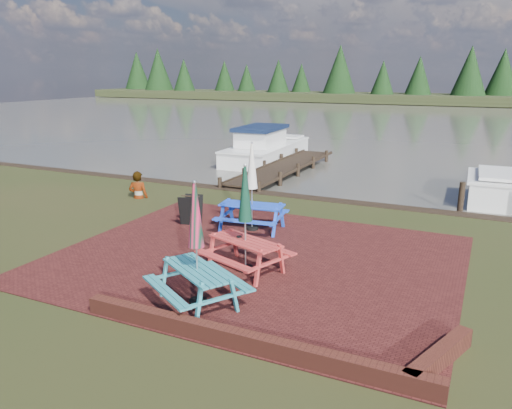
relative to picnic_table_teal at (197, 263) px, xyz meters
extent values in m
plane|color=black|center=(-0.05, 1.56, -0.82)|extent=(120.00, 120.00, 0.00)
cube|color=#391312|center=(-0.05, 2.56, -0.81)|extent=(9.00, 7.50, 0.02)
cube|color=#4C1E16|center=(1.45, -1.04, -0.67)|extent=(6.00, 0.22, 0.30)
cube|color=#4C1E16|center=(4.25, -0.24, -0.67)|extent=(0.82, 1.77, 0.30)
cube|color=#49473E|center=(-0.05, 38.56, -0.82)|extent=(120.00, 60.00, 0.02)
cube|color=black|center=(-0.05, 67.56, -0.32)|extent=(120.00, 10.00, 1.20)
cube|color=teal|center=(0.00, 0.00, -0.13)|extent=(1.77, 1.43, 0.04)
cube|color=teal|center=(-0.33, -0.54, -0.40)|extent=(1.55, 1.07, 0.04)
cube|color=teal|center=(0.33, 0.54, -0.40)|extent=(1.55, 1.07, 0.04)
cube|color=teal|center=(-0.62, 0.38, -0.47)|extent=(0.82, 1.28, 0.69)
cube|color=teal|center=(0.62, -0.38, -0.47)|extent=(0.82, 1.28, 0.69)
cylinder|color=black|center=(0.00, 0.00, -0.77)|extent=(0.34, 0.34, 0.09)
cylinder|color=#B2B2B7|center=(0.00, 0.00, 0.35)|extent=(0.03, 0.03, 2.33)
cone|color=#CA1C45|center=(0.00, 0.00, 0.91)|extent=(0.30, 0.30, 1.16)
cube|color=#B6312E|center=(0.08, 1.82, -0.13)|extent=(1.80, 1.18, 0.04)
cube|color=#B6312E|center=(-0.14, 1.22, -0.40)|extent=(1.65, 0.77, 0.04)
cube|color=#B6312E|center=(0.29, 2.41, -0.40)|extent=(1.65, 0.77, 0.04)
cube|color=#B6312E|center=(-0.61, 2.06, -0.47)|extent=(0.56, 1.39, 0.69)
cube|color=#B6312E|center=(0.76, 1.57, -0.47)|extent=(0.56, 1.39, 0.69)
cylinder|color=black|center=(0.08, 1.82, -0.77)|extent=(0.33, 0.33, 0.09)
cylinder|color=#B2B2B7|center=(0.08, 1.82, 0.35)|extent=(0.03, 0.03, 2.33)
cone|color=#0D3020|center=(0.08, 1.82, 0.91)|extent=(0.30, 0.30, 1.16)
cube|color=blue|center=(-1.05, 4.49, -0.11)|extent=(1.79, 0.89, 0.04)
cube|color=blue|center=(-0.97, 3.85, -0.39)|extent=(1.73, 0.45, 0.04)
cube|color=blue|center=(-1.14, 5.13, -0.39)|extent=(1.73, 0.45, 0.04)
cube|color=blue|center=(-1.79, 4.39, -0.46)|extent=(0.27, 1.49, 0.71)
cube|color=blue|center=(-0.32, 4.59, -0.46)|extent=(0.27, 1.49, 0.71)
cylinder|color=black|center=(-1.05, 4.49, -0.77)|extent=(0.34, 0.34, 0.10)
cylinder|color=#B2B2B7|center=(-1.05, 4.49, 0.38)|extent=(0.03, 0.03, 2.39)
cone|color=silver|center=(-1.05, 4.49, 0.95)|extent=(0.31, 0.31, 1.19)
cube|color=black|center=(-2.80, 4.03, -0.39)|extent=(0.56, 0.32, 0.84)
cube|color=black|center=(-2.80, 4.31, -0.39)|extent=(0.56, 0.32, 0.84)
cube|color=black|center=(-2.80, 4.17, 0.02)|extent=(0.52, 0.15, 0.03)
cube|color=black|center=(-3.55, 13.06, -0.70)|extent=(1.60, 9.00, 0.06)
cube|color=black|center=(-4.30, 13.06, -0.65)|extent=(0.08, 9.00, 0.08)
cube|color=black|center=(-2.80, 13.06, -0.65)|extent=(0.08, 9.00, 0.08)
cylinder|color=black|center=(-4.35, 8.56, -0.92)|extent=(0.16, 0.16, 1.00)
cylinder|color=black|center=(-2.75, 8.56, -0.92)|extent=(0.16, 0.16, 1.00)
cube|color=silver|center=(-5.66, 15.78, -0.70)|extent=(2.56, 6.77, 0.96)
cube|color=silver|center=(-5.66, 15.78, -0.20)|extent=(2.61, 6.91, 0.08)
cube|color=silver|center=(-5.63, 14.98, 0.26)|extent=(1.76, 2.87, 0.81)
cube|color=#0D1832|center=(-5.63, 14.98, 0.71)|extent=(1.96, 3.28, 0.17)
cube|color=silver|center=(-5.76, 18.32, -0.08)|extent=(2.00, 1.28, 0.10)
cube|color=silver|center=(5.07, 11.19, 0.05)|extent=(1.56, 2.46, 0.11)
imported|color=gray|center=(-6.11, 6.03, 0.10)|extent=(0.76, 0.60, 1.84)
camera|label=1|loc=(4.59, -7.21, 3.37)|focal=35.00mm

